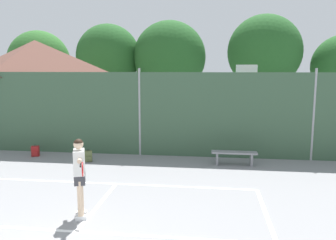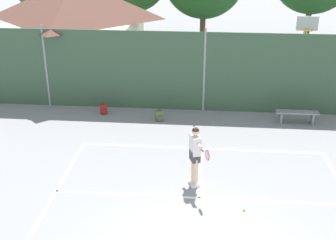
{
  "view_description": "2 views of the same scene",
  "coord_description": "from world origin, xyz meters",
  "views": [
    {
      "loc": [
        2.77,
        -4.0,
        3.42
      ],
      "look_at": [
        1.34,
        7.27,
        1.68
      ],
      "focal_mm": 36.61,
      "sensor_mm": 36.0,
      "label": 1
    },
    {
      "loc": [
        0.07,
        -8.01,
        6.94
      ],
      "look_at": [
        -1.03,
        4.29,
        1.55
      ],
      "focal_mm": 47.27,
      "sensor_mm": 36.0,
      "label": 2
    }
  ],
  "objects": [
    {
      "name": "basketball_hoop",
      "position": [
        4.24,
        11.08,
        2.31
      ],
      "size": [
        0.9,
        0.67,
        3.55
      ],
      "color": "yellow",
      "rests_on": "ground"
    },
    {
      "name": "clubhouse_building",
      "position": [
        -6.13,
        12.63,
        2.49
      ],
      "size": [
        6.04,
        5.88,
        4.8
      ],
      "color": "beige",
      "rests_on": "ground"
    },
    {
      "name": "backpack_red",
      "position": [
        -4.01,
        8.25,
        0.19
      ],
      "size": [
        0.32,
        0.3,
        0.46
      ],
      "color": "maroon",
      "rests_on": "ground"
    },
    {
      "name": "backpack_olive",
      "position": [
        -1.69,
        7.78,
        0.19
      ],
      "size": [
        0.33,
        0.32,
        0.46
      ],
      "color": "#566038",
      "rests_on": "ground"
    },
    {
      "name": "courtside_bench",
      "position": [
        3.61,
        8.0,
        0.36
      ],
      "size": [
        1.6,
        0.36,
        0.48
      ],
      "color": "gray",
      "rests_on": "ground"
    },
    {
      "name": "tennis_ball",
      "position": [
        1.21,
        1.98,
        0.03
      ],
      "size": [
        0.07,
        0.07,
        0.07
      ],
      "primitive_type": "sphere",
      "color": "#CCE033",
      "rests_on": "ground"
    },
    {
      "name": "tennis_player",
      "position": [
        -0.15,
        3.14,
        1.11
      ],
      "size": [
        0.62,
        1.34,
        1.85
      ],
      "color": "silver",
      "rests_on": "ground"
    },
    {
      "name": "court_markings",
      "position": [
        0.0,
        0.65,
        0.0
      ],
      "size": [
        8.3,
        11.1,
        0.01
      ],
      "color": "white",
      "rests_on": "ground"
    },
    {
      "name": "chainlink_fence",
      "position": [
        -0.0,
        9.0,
        1.63
      ],
      "size": [
        26.09,
        0.09,
        3.4
      ],
      "color": "#38563D",
      "rests_on": "ground"
    }
  ]
}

